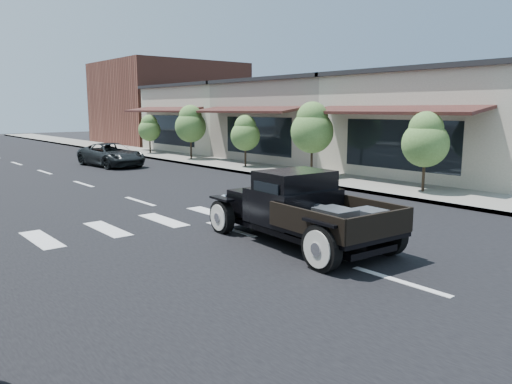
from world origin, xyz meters
TOP-DOWN VIEW (x-y plane):
  - ground at (0.00, 0.00)m, footprint 120.00×120.00m
  - road at (0.00, 15.00)m, footprint 14.00×80.00m
  - road_markings at (0.00, 10.00)m, footprint 12.00×60.00m
  - sidewalk_right at (8.50, 15.00)m, footprint 3.00×80.00m
  - storefront_near at (15.00, 4.00)m, footprint 10.00×9.00m
  - storefront_mid at (15.00, 13.00)m, footprint 10.00×9.00m
  - storefront_far at (15.00, 22.00)m, footprint 10.00×9.00m
  - far_building_right at (15.50, 32.00)m, footprint 11.00×10.00m
  - small_tree_a at (8.30, 1.78)m, footprint 1.62×1.62m
  - small_tree_b at (8.30, 7.24)m, footprint 1.85×1.85m
  - small_tree_c at (8.30, 11.89)m, footprint 1.49×1.49m
  - small_tree_d at (8.30, 17.02)m, footprint 1.80×1.80m
  - small_tree_e at (8.30, 22.09)m, footprint 1.45×1.45m
  - hotrod_pickup at (0.41, -0.09)m, footprint 2.61×5.04m
  - second_car at (3.57, 17.39)m, footprint 2.40×4.57m

SIDE VIEW (x-z plane):
  - ground at x=0.00m, z-range 0.00..0.00m
  - road_markings at x=0.00m, z-range -0.03..0.03m
  - road at x=0.00m, z-range 0.00..0.02m
  - sidewalk_right at x=8.50m, z-range 0.00..0.15m
  - second_car at x=3.57m, z-range 0.00..1.23m
  - hotrod_pickup at x=0.41m, z-range 0.00..1.70m
  - small_tree_e at x=8.30m, z-range 0.15..2.57m
  - small_tree_c at x=8.30m, z-range 0.15..2.64m
  - small_tree_a at x=8.30m, z-range 0.15..2.85m
  - small_tree_d at x=8.30m, z-range 0.15..3.15m
  - small_tree_b at x=8.30m, z-range 0.15..3.23m
  - storefront_near at x=15.00m, z-range 0.00..4.50m
  - storefront_mid at x=15.00m, z-range 0.00..4.50m
  - storefront_far at x=15.00m, z-range 0.00..4.50m
  - far_building_right at x=15.50m, z-range 0.00..7.00m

